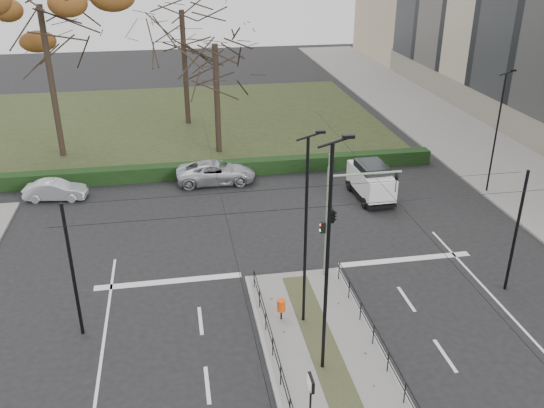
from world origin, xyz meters
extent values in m
plane|color=black|center=(0.00, 0.00, 0.00)|extent=(140.00, 140.00, 0.00)
cube|color=slate|center=(0.00, -2.50, 0.07)|extent=(4.40, 15.00, 0.14)
cube|color=slate|center=(18.00, 22.00, 0.07)|extent=(8.00, 90.00, 0.14)
cube|color=#273118|center=(-6.00, 32.00, 0.05)|extent=(38.00, 26.00, 0.10)
cube|color=black|center=(-6.00, 18.60, 0.50)|extent=(38.00, 1.00, 1.00)
cube|color=black|center=(21.95, 24.00, 9.90)|extent=(0.10, 50.96, 14.76)
cylinder|color=black|center=(-2.05, 4.00, 0.59)|extent=(0.04, 0.04, 0.90)
cylinder|color=black|center=(2.05, 4.00, 0.59)|extent=(0.04, 0.04, 0.90)
cylinder|color=black|center=(-2.05, -2.60, 1.04)|extent=(0.04, 13.20, 0.04)
cylinder|color=black|center=(2.05, -2.60, 1.04)|extent=(0.04, 13.20, 0.04)
cylinder|color=black|center=(-9.60, 2.00, 3.00)|extent=(0.14, 0.14, 6.00)
cylinder|color=black|center=(9.60, 2.00, 3.00)|extent=(0.14, 0.14, 6.00)
cylinder|color=black|center=(0.00, 1.00, 5.50)|extent=(20.00, 0.02, 0.02)
cylinder|color=black|center=(0.00, 3.00, 5.50)|extent=(20.00, 0.02, 0.02)
cylinder|color=black|center=(-3.50, -2.00, 5.30)|extent=(0.02, 34.00, 0.02)
cylinder|color=black|center=(3.50, -2.00, 5.30)|extent=(0.02, 34.00, 0.02)
cylinder|color=gray|center=(1.50, 4.50, 2.93)|extent=(0.17, 0.17, 5.58)
cylinder|color=gray|center=(3.22, 4.50, 5.29)|extent=(3.44, 0.11, 0.11)
imported|color=black|center=(4.72, 4.50, 4.76)|extent=(0.22, 0.24, 0.97)
imported|color=black|center=(1.74, 4.50, 3.36)|extent=(1.22, 2.15, 0.86)
cube|color=black|center=(1.31, 4.50, 2.72)|extent=(0.24, 0.17, 0.54)
sphere|color=#FF0C0C|center=(1.20, 4.50, 2.88)|extent=(0.12, 0.12, 0.12)
sphere|color=#0CE533|center=(1.20, 4.50, 2.59)|extent=(0.12, 0.12, 0.12)
cylinder|color=black|center=(-1.27, 1.33, 0.37)|extent=(0.07, 0.07, 0.46)
cylinder|color=#D9440C|center=(-1.27, 1.33, 0.83)|extent=(0.37, 0.37, 0.51)
cylinder|color=black|center=(-1.50, -4.84, 1.18)|extent=(0.07, 0.07, 2.09)
cube|color=black|center=(-1.50, -4.84, 2.12)|extent=(0.10, 0.57, 0.44)
cube|color=white|center=(-1.56, -4.84, 2.12)|extent=(0.02, 0.50, 0.37)
cylinder|color=black|center=(-0.30, -1.93, 4.64)|extent=(0.13, 0.13, 9.00)
cube|color=black|center=(0.21, -1.93, 9.31)|extent=(0.39, 0.16, 0.11)
cylinder|color=black|center=(-0.36, 1.09, 4.25)|extent=(0.12, 0.12, 8.23)
cube|color=black|center=(0.11, 1.09, 8.52)|extent=(0.36, 0.14, 0.10)
cylinder|color=black|center=(14.50, 12.65, 3.93)|extent=(0.11, 0.11, 7.59)
cube|color=black|center=(14.93, 12.65, 7.87)|extent=(0.33, 0.13, 0.09)
imported|color=#B2B5BB|center=(-12.84, 16.38, 0.62)|extent=(3.92, 1.75, 1.25)
imported|color=#B2B5BB|center=(-2.65, 17.38, 0.73)|extent=(5.32, 2.53, 1.47)
cube|color=silver|center=(6.74, 13.14, 1.18)|extent=(1.92, 4.26, 1.36)
cube|color=black|center=(6.74, 13.14, 2.00)|extent=(1.71, 2.37, 0.63)
cube|color=black|center=(6.74, 13.14, 0.30)|extent=(1.96, 4.35, 0.18)
cylinder|color=black|center=(7.67, 11.79, 0.33)|extent=(0.24, 0.67, 0.66)
cylinder|color=black|center=(5.91, 11.72, 0.33)|extent=(0.24, 0.67, 0.66)
cylinder|color=black|center=(7.57, 14.56, 0.33)|extent=(0.24, 0.67, 0.66)
cylinder|color=black|center=(5.80, 14.49, 0.33)|extent=(0.24, 0.67, 0.66)
cylinder|color=black|center=(-13.61, 24.53, 5.53)|extent=(0.44, 0.44, 10.85)
ellipsoid|color=#592E14|center=(-13.61, 24.53, 10.95)|extent=(10.59, 10.59, 6.82)
cylinder|color=black|center=(-3.91, 31.28, 4.90)|extent=(0.44, 0.44, 9.59)
cylinder|color=black|center=(-1.91, 23.35, 4.14)|extent=(0.44, 0.44, 8.09)
camera|label=1|loc=(-5.22, -18.65, 15.02)|focal=38.00mm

